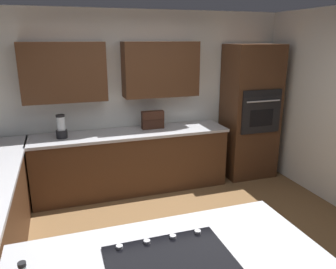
% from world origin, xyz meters
% --- Properties ---
extents(ground_plane, '(14.00, 14.00, 0.00)m').
position_xyz_m(ground_plane, '(0.00, 0.00, 0.00)').
color(ground_plane, brown).
extents(wall_back, '(6.00, 0.44, 2.60)m').
position_xyz_m(wall_back, '(0.08, -2.04, 1.43)').
color(wall_back, silver).
rests_on(wall_back, ground).
extents(lower_cabinets_back, '(2.80, 0.60, 0.86)m').
position_xyz_m(lower_cabinets_back, '(0.10, -1.72, 0.43)').
color(lower_cabinets_back, '#472B19').
rests_on(lower_cabinets_back, ground).
extents(countertop_back, '(2.84, 0.64, 0.04)m').
position_xyz_m(countertop_back, '(0.10, -1.72, 0.88)').
color(countertop_back, '#B2B2B7').
rests_on(countertop_back, lower_cabinets_back).
extents(island_top, '(1.96, 1.04, 0.04)m').
position_xyz_m(island_top, '(0.49, 1.20, 0.88)').
color(island_top, '#B2B2B7').
rests_on(island_top, island_base).
extents(wall_oven, '(0.80, 0.66, 2.11)m').
position_xyz_m(wall_oven, '(-1.85, -1.72, 1.06)').
color(wall_oven, '#472B19').
rests_on(wall_oven, ground).
extents(cooktop, '(0.76, 0.56, 0.03)m').
position_xyz_m(cooktop, '(0.49, 1.20, 0.91)').
color(cooktop, black).
rests_on(cooktop, island_top).
extents(blender, '(0.15, 0.15, 0.32)m').
position_xyz_m(blender, '(1.05, -1.72, 1.04)').
color(blender, black).
rests_on(blender, countertop_back).
extents(spice_rack, '(0.33, 0.11, 0.27)m').
position_xyz_m(spice_rack, '(-0.25, -1.80, 1.03)').
color(spice_rack, '#381E14').
rests_on(spice_rack, countertop_back).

